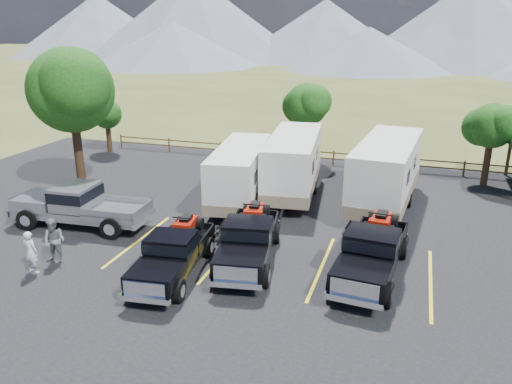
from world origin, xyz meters
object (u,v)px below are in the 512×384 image
(trailer_left, at_px, (240,174))
(rig_right, at_px, (372,250))
(rig_center, at_px, (249,238))
(rig_left, at_px, (174,252))
(person_a, at_px, (31,252))
(tree_big_nw, at_px, (71,90))
(trailer_center, at_px, (293,164))
(person_b, at_px, (54,241))
(trailer_right, at_px, (386,173))
(pickup_silver, at_px, (80,205))

(trailer_left, bearing_deg, rig_right, -47.04)
(rig_center, distance_m, trailer_left, 6.65)
(rig_left, bearing_deg, person_a, -169.26)
(trailer_left, bearing_deg, tree_big_nw, 176.57)
(trailer_center, height_order, person_b, trailer_center)
(trailer_left, relative_size, trailer_right, 0.87)
(trailer_right, bearing_deg, person_a, -131.62)
(trailer_center, bearing_deg, trailer_left, -143.17)
(tree_big_nw, height_order, rig_left, tree_big_nw)
(rig_right, relative_size, trailer_left, 0.72)
(pickup_silver, bearing_deg, rig_left, 61.23)
(trailer_right, bearing_deg, rig_right, -84.18)
(tree_big_nw, xyz_separation_m, rig_left, (9.37, -7.21, -4.67))
(trailer_left, relative_size, person_b, 4.75)
(rig_center, xyz_separation_m, person_a, (-7.42, -3.48, -0.10))
(person_b, bearing_deg, tree_big_nw, 112.96)
(trailer_left, relative_size, trailer_center, 0.91)
(trailer_left, relative_size, pickup_silver, 1.29)
(rig_center, relative_size, person_b, 3.35)
(rig_left, bearing_deg, trailer_center, 72.08)
(trailer_center, xyz_separation_m, person_a, (-7.14, -11.76, -0.87))
(trailer_center, distance_m, person_b, 12.80)
(rig_left, relative_size, rig_center, 0.93)
(trailer_center, distance_m, person_a, 13.79)
(rig_center, distance_m, person_b, 7.56)
(trailer_left, height_order, trailer_center, trailer_center)
(tree_big_nw, distance_m, rig_right, 17.75)
(rig_center, bearing_deg, trailer_right, 49.93)
(trailer_center, bearing_deg, pickup_silver, -145.15)
(person_a, relative_size, person_b, 0.93)
(trailer_left, distance_m, person_a, 10.79)
(rig_right, bearing_deg, trailer_center, 127.12)
(rig_center, xyz_separation_m, trailer_left, (-2.54, 6.11, 0.62))
(trailer_right, relative_size, pickup_silver, 1.48)
(rig_left, relative_size, trailer_left, 0.66)
(rig_left, bearing_deg, person_b, -179.36)
(rig_right, distance_m, trailer_left, 9.31)
(rig_center, height_order, trailer_right, trailer_right)
(tree_big_nw, distance_m, rig_left, 12.72)
(trailer_right, bearing_deg, trailer_center, -179.75)
(rig_center, xyz_separation_m, pickup_silver, (-8.48, 0.95, 0.08))
(rig_center, height_order, rig_right, rig_right)
(tree_big_nw, xyz_separation_m, pickup_silver, (3.20, -4.37, -4.54))
(rig_center, bearing_deg, trailer_center, 82.22)
(rig_center, xyz_separation_m, trailer_center, (-0.28, 8.28, 0.77))
(rig_center, distance_m, person_a, 8.20)
(person_b, bearing_deg, trailer_center, 50.33)
(person_b, bearing_deg, person_a, -113.18)
(tree_big_nw, bearing_deg, rig_center, -24.50)
(trailer_center, bearing_deg, trailer_right, -11.70)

